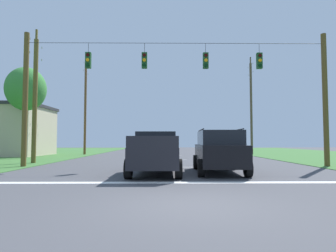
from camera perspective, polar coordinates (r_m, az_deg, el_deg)
name	(u,v)px	position (r m, az deg, el deg)	size (l,w,h in m)	color
ground_plane	(187,205)	(6.91, 3.95, -15.67)	(120.00, 120.00, 0.00)	#47474C
stop_bar_stripe	(180,182)	(10.38, 2.38, -11.40)	(15.64, 0.45, 0.01)	white
lane_dash_0	(174,167)	(16.34, 1.27, -8.36)	(0.15, 2.50, 0.01)	white
lane_dash_1	(172,160)	(22.74, 0.74, -6.87)	(0.15, 2.50, 0.01)	white
lane_dash_2	(170,155)	(29.68, 0.43, -5.98)	(0.15, 2.50, 0.01)	white
overhead_signal_span	(176,92)	(16.80, 1.59, 6.93)	(18.15, 0.31, 7.99)	brown
pickup_truck	(156,153)	(13.17, -2.52, -5.43)	(2.33, 5.42, 1.95)	black
suv_black	(219,150)	(13.60, 10.27, -4.91)	(2.38, 4.88, 2.05)	black
distant_car_crossing_white	(145,148)	(31.00, -4.71, -4.39)	(2.31, 4.44, 1.52)	silver
utility_pole_mid_right	(251,105)	(33.05, 16.55, 4.07)	(0.26, 1.86, 11.07)	brown
utility_pole_near_left	(35,97)	(21.29, -25.42, 5.40)	(0.30, 1.86, 9.23)	brown
utility_pole_mid_left	(85,105)	(32.73, -16.46, 4.17)	(0.26, 1.89, 10.98)	brown
tree_roadside_right	(26,89)	(27.51, -26.92, 6.67)	(3.37, 3.37, 7.92)	brown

